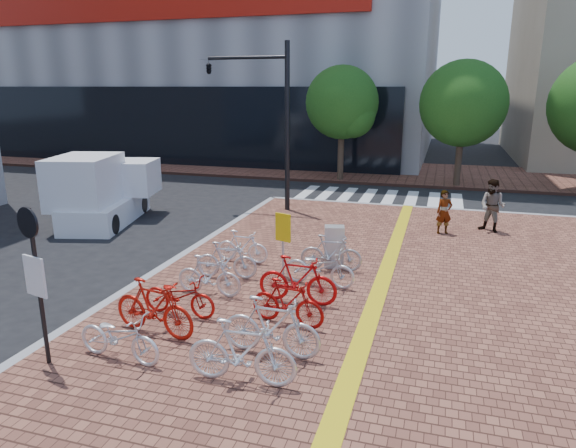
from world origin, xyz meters
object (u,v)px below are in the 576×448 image
(bike_10, at_px, (320,267))
(traffic_light_pole, at_px, (251,96))
(notice_sign, at_px, (35,268))
(bike_5, at_px, (242,247))
(pedestrian_a, at_px, (444,212))
(pedestrian_b, at_px, (492,206))
(bike_11, at_px, (331,253))
(bike_6, at_px, (242,352))
(bike_7, at_px, (271,327))
(bike_1, at_px, (154,308))
(bike_9, at_px, (298,280))
(bike_0, at_px, (119,337))
(utility_box, at_px, (334,247))
(bike_2, at_px, (179,296))
(bike_3, at_px, (209,276))
(box_truck, at_px, (104,191))
(bike_4, at_px, (226,260))
(bike_8, at_px, (288,302))
(yellow_sign, at_px, (283,233))

(bike_10, distance_m, traffic_light_pole, 9.84)
(notice_sign, bearing_deg, bike_5, 77.92)
(pedestrian_a, height_order, pedestrian_b, pedestrian_b)
(bike_11, bearing_deg, bike_6, 171.81)
(bike_7, bearing_deg, bike_1, 88.72)
(bike_9, bearing_deg, bike_0, 145.61)
(bike_11, bearing_deg, traffic_light_pole, 30.34)
(bike_6, relative_size, bike_9, 1.02)
(pedestrian_a, xyz_separation_m, utility_box, (-2.87, -4.36, -0.17))
(bike_5, distance_m, utility_box, 2.60)
(bike_2, bearing_deg, bike_11, -32.11)
(bike_3, distance_m, bike_5, 2.46)
(bike_5, relative_size, bike_9, 0.83)
(bike_2, relative_size, pedestrian_a, 1.15)
(bike_1, xyz_separation_m, box_truck, (-6.75, 7.74, 0.50))
(bike_10, relative_size, pedestrian_b, 1.00)
(bike_2, bearing_deg, bike_1, 179.83)
(bike_5, height_order, utility_box, utility_box)
(bike_4, xyz_separation_m, bike_6, (2.22, -4.47, 0.08))
(bike_6, xyz_separation_m, bike_11, (0.26, 5.81, -0.07))
(bike_8, xyz_separation_m, pedestrian_a, (3.05, 8.18, 0.25))
(bike_5, height_order, pedestrian_a, pedestrian_a)
(bike_8, xyz_separation_m, utility_box, (0.18, 3.81, 0.08))
(bike_8, relative_size, box_truck, 0.34)
(bike_8, xyz_separation_m, bike_11, (0.17, 3.47, 0.00))
(bike_0, height_order, utility_box, utility_box)
(box_truck, bearing_deg, bike_6, -44.34)
(bike_8, bearing_deg, utility_box, 5.89)
(bike_6, relative_size, bike_11, 1.15)
(bike_2, height_order, bike_4, bike_4)
(bike_7, bearing_deg, yellow_sign, 15.47)
(bike_6, distance_m, yellow_sign, 5.14)
(bike_0, height_order, bike_7, bike_7)
(bike_11, distance_m, yellow_sign, 1.53)
(bike_11, bearing_deg, bike_5, 85.50)
(yellow_sign, bearing_deg, pedestrian_b, 48.09)
(box_truck, bearing_deg, bike_3, -38.87)
(traffic_light_pole, distance_m, box_truck, 6.71)
(bike_3, bearing_deg, yellow_sign, -36.07)
(bike_10, bearing_deg, bike_5, 71.81)
(bike_0, relative_size, bike_2, 1.02)
(bike_0, relative_size, bike_7, 0.92)
(bike_4, height_order, bike_6, bike_6)
(traffic_light_pole, bearing_deg, utility_box, -52.51)
(bike_10, distance_m, utility_box, 1.48)
(utility_box, height_order, notice_sign, notice_sign)
(bike_11, bearing_deg, bike_1, 145.26)
(bike_11, distance_m, notice_sign, 7.47)
(utility_box, relative_size, box_truck, 0.24)
(yellow_sign, bearing_deg, utility_box, 44.73)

